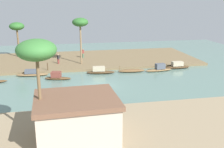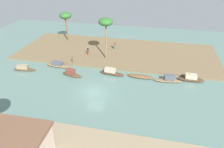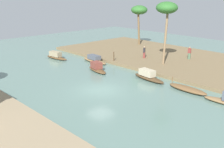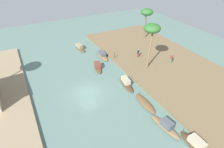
{
  "view_description": "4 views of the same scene",
  "coord_description": "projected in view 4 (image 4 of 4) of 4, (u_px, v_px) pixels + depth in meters",
  "views": [
    {
      "loc": [
        4.86,
        33.57,
        11.13
      ],
      "look_at": [
        -2.06,
        -1.71,
        1.06
      ],
      "focal_mm": 43.46,
      "sensor_mm": 36.0,
      "label": 1
    },
    {
      "loc": [
        -8.23,
        25.16,
        17.53
      ],
      "look_at": [
        -1.59,
        -4.09,
        1.12
      ],
      "focal_mm": 34.4,
      "sensor_mm": 36.0,
      "label": 2
    },
    {
      "loc": [
        -20.6,
        17.49,
        9.54
      ],
      "look_at": [
        0.88,
        -2.35,
        0.97
      ],
      "focal_mm": 46.86,
      "sensor_mm": 36.0,
      "label": 3
    },
    {
      "loc": [
        -21.2,
        7.16,
        17.75
      ],
      "look_at": [
        1.34,
        -4.74,
        1.02
      ],
      "focal_mm": 30.97,
      "sensor_mm": 36.0,
      "label": 4
    }
  ],
  "objects": [
    {
      "name": "palm_tree_left_far",
      "position": [
        147.0,
        13.0,
        41.49
      ],
      "size": [
        2.7,
        2.7,
        6.54
      ],
      "color": "brown",
      "rests_on": "riverbank_left"
    },
    {
      "name": "person_by_mooring",
      "position": [
        138.0,
        53.0,
        36.21
      ],
      "size": [
        0.44,
        0.48,
        1.63
      ],
      "rotation": [
        0.0,
        0.0,
        5.24
      ],
      "color": "brown",
      "rests_on": "riverbank_left"
    },
    {
      "name": "mooring_post",
      "position": [
        114.0,
        55.0,
        35.9
      ],
      "size": [
        0.14,
        0.14,
        1.19
      ],
      "primitive_type": "cylinder",
      "color": "#4C3823",
      "rests_on": "riverbank_left"
    },
    {
      "name": "palm_tree_left_near",
      "position": [
        152.0,
        29.0,
        29.83
      ],
      "size": [
        2.64,
        2.64,
        7.69
      ],
      "color": "#7F6647",
      "rests_on": "riverbank_left"
    },
    {
      "name": "sampan_downstream_large",
      "position": [
        98.0,
        67.0,
        33.57
      ],
      "size": [
        3.89,
        1.86,
        1.13
      ],
      "rotation": [
        0.0,
        0.0,
        -0.22
      ],
      "color": "brown",
      "rests_on": "river_water"
    },
    {
      "name": "river_water",
      "position": [
        88.0,
        93.0,
        28.21
      ],
      "size": [
        70.81,
        70.81,
        0.0
      ],
      "primitive_type": "plane",
      "color": "slate",
      "rests_on": "ground"
    },
    {
      "name": "sampan_upstream_small",
      "position": [
        145.0,
        103.0,
        25.96
      ],
      "size": [
        4.35,
        1.35,
        1.05
      ],
      "rotation": [
        0.0,
        0.0,
        -0.05
      ],
      "color": "brown",
      "rests_on": "river_water"
    },
    {
      "name": "person_on_near_bank",
      "position": [
        171.0,
        59.0,
        34.42
      ],
      "size": [
        0.44,
        0.44,
        1.68
      ],
      "rotation": [
        0.0,
        0.0,
        3.31
      ],
      "color": "#4C664C",
      "rests_on": "riverbank_left"
    },
    {
      "name": "sampan_midstream",
      "position": [
        126.0,
        83.0,
        29.51
      ],
      "size": [
        4.43,
        1.44,
        1.14
      ],
      "rotation": [
        0.0,
        0.0,
        -0.11
      ],
      "color": "#47331E",
      "rests_on": "river_water"
    },
    {
      "name": "sampan_near_left_bank",
      "position": [
        102.0,
        55.0,
        37.31
      ],
      "size": [
        4.7,
        1.43,
        0.97
      ],
      "rotation": [
        0.0,
        0.0,
        -0.06
      ],
      "color": "brown",
      "rests_on": "river_water"
    },
    {
      "name": "sampan_open_hull",
      "position": [
        166.0,
        126.0,
        22.44
      ],
      "size": [
        4.57,
        1.45,
        1.22
      ],
      "rotation": [
        0.0,
        0.0,
        0.1
      ],
      "color": "brown",
      "rests_on": "river_water"
    },
    {
      "name": "sampan_with_tall_canopy",
      "position": [
        80.0,
        47.0,
        40.08
      ],
      "size": [
        4.09,
        1.44,
        1.04
      ],
      "rotation": [
        0.0,
        0.0,
        0.13
      ],
      "color": "brown",
      "rests_on": "river_water"
    },
    {
      "name": "riverbank_left",
      "position": [
        169.0,
        66.0,
        34.12
      ],
      "size": [
        39.98,
        15.57,
        0.38
      ],
      "primitive_type": "cube",
      "color": "brown",
      "rests_on": "ground"
    },
    {
      "name": "sampan_with_red_awning",
      "position": [
        196.0,
        145.0,
        20.27
      ],
      "size": [
        4.27,
        1.28,
        1.15
      ],
      "rotation": [
        0.0,
        0.0,
        0.01
      ],
      "color": "#47331E",
      "rests_on": "river_water"
    }
  ]
}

